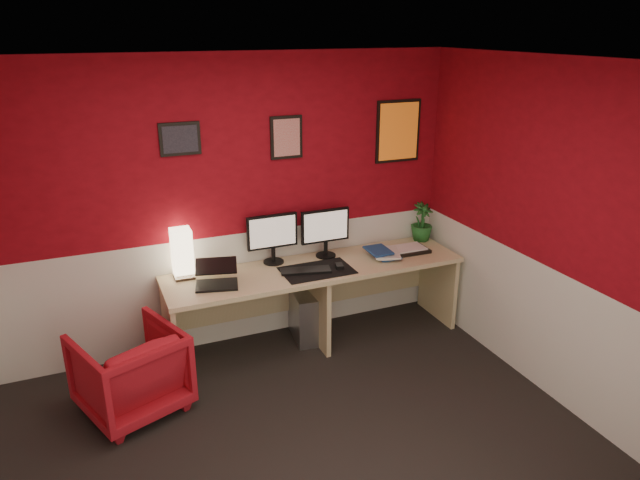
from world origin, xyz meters
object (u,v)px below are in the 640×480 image
(monitor_right, at_px, (326,226))
(pc_tower, at_px, (304,315))
(desk, at_px, (316,305))
(laptop, at_px, (216,273))
(zen_tray, at_px, (408,250))
(armchair, at_px, (130,371))
(monitor_left, at_px, (273,231))
(shoji_lamp, at_px, (182,255))
(potted_plant, at_px, (422,222))

(monitor_right, height_order, pc_tower, monitor_right)
(desk, distance_m, laptop, 1.00)
(zen_tray, height_order, armchair, zen_tray)
(monitor_left, relative_size, zen_tray, 1.66)
(zen_tray, bearing_deg, desk, -179.62)
(desk, xyz_separation_m, shoji_lamp, (-1.09, 0.21, 0.56))
(laptop, height_order, monitor_left, monitor_left)
(armchair, bearing_deg, shoji_lamp, -152.69)
(monitor_left, bearing_deg, monitor_right, -4.54)
(shoji_lamp, bearing_deg, desk, -11.12)
(laptop, bearing_deg, shoji_lamp, 140.79)
(monitor_right, bearing_deg, monitor_left, 175.46)
(desk, bearing_deg, monitor_left, 142.91)
(laptop, distance_m, monitor_left, 0.67)
(pc_tower, height_order, armchair, armchair)
(desk, xyz_separation_m, monitor_left, (-0.30, 0.23, 0.66))
(shoji_lamp, xyz_separation_m, monitor_right, (1.26, -0.02, 0.09))
(potted_plant, height_order, armchair, potted_plant)
(desk, relative_size, monitor_right, 4.48)
(potted_plant, xyz_separation_m, armchair, (-2.81, -0.61, -0.60))
(desk, relative_size, monitor_left, 4.48)
(monitor_left, height_order, armchair, monitor_left)
(zen_tray, relative_size, armchair, 0.50)
(potted_plant, distance_m, armchair, 2.94)
(shoji_lamp, height_order, potted_plant, shoji_lamp)
(shoji_lamp, height_order, zen_tray, shoji_lamp)
(potted_plant, height_order, pc_tower, potted_plant)
(monitor_left, relative_size, monitor_right, 1.00)
(shoji_lamp, relative_size, laptop, 1.21)
(zen_tray, distance_m, armchair, 2.61)
(monitor_left, bearing_deg, laptop, -152.95)
(shoji_lamp, bearing_deg, pc_tower, -5.62)
(zen_tray, distance_m, potted_plant, 0.38)
(potted_plant, bearing_deg, armchair, -167.84)
(desk, height_order, potted_plant, potted_plant)
(zen_tray, height_order, potted_plant, potted_plant)
(laptop, bearing_deg, monitor_right, 27.44)
(potted_plant, relative_size, pc_tower, 0.82)
(desk, relative_size, pc_tower, 5.78)
(zen_tray, bearing_deg, pc_tower, 173.82)
(monitor_left, xyz_separation_m, monitor_right, (0.48, -0.04, 0.00))
(shoji_lamp, xyz_separation_m, laptop, (0.21, -0.28, -0.09))
(shoji_lamp, height_order, monitor_left, monitor_left)
(desk, relative_size, zen_tray, 7.43)
(shoji_lamp, bearing_deg, laptop, -53.06)
(laptop, bearing_deg, desk, 17.95)
(shoji_lamp, bearing_deg, monitor_right, -0.98)
(desk, height_order, pc_tower, desk)
(monitor_left, height_order, pc_tower, monitor_left)
(laptop, height_order, armchair, laptop)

